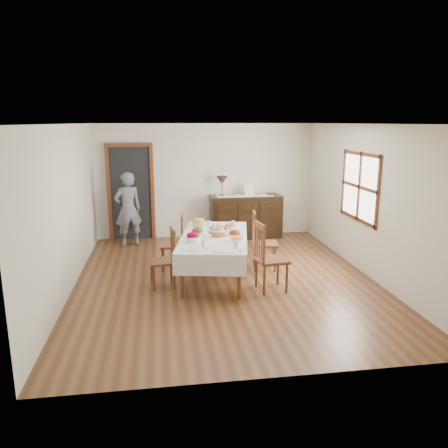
{
  "coord_description": "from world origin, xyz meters",
  "views": [
    {
      "loc": [
        -1.05,
        -6.99,
        2.63
      ],
      "look_at": [
        0.0,
        0.1,
        0.95
      ],
      "focal_mm": 35.0,
      "sensor_mm": 36.0,
      "label": 1
    }
  ],
  "objects": [
    {
      "name": "carrot_bowl",
      "position": [
        0.18,
        0.53,
        0.79
      ],
      "size": [
        0.24,
        0.24,
        0.09
      ],
      "color": "white",
      "rests_on": "dining_table"
    },
    {
      "name": "picture_frame",
      "position": [
        0.97,
        2.66,
        1.12
      ],
      "size": [
        0.22,
        0.08,
        0.28
      ],
      "color": "beige",
      "rests_on": "sideboard"
    },
    {
      "name": "egg_basket",
      "position": [
        -0.07,
        0.49,
        0.78
      ],
      "size": [
        0.28,
        0.28,
        0.11
      ],
      "color": "black",
      "rests_on": "dining_table"
    },
    {
      "name": "chair_right_far",
      "position": [
        0.75,
        0.45,
        0.54
      ],
      "size": [
        0.51,
        0.51,
        1.06
      ],
      "rotation": [
        0.0,
        0.0,
        1.41
      ],
      "color": "#5E2F18",
      "rests_on": "ground"
    },
    {
      "name": "casserole_dish",
      "position": [
        0.17,
        -0.24,
        0.78
      ],
      "size": [
        0.22,
        0.22,
        0.07
      ],
      "color": "white",
      "rests_on": "dining_table"
    },
    {
      "name": "room_shell",
      "position": [
        -0.15,
        0.42,
        1.64
      ],
      "size": [
        5.02,
        6.02,
        2.65
      ],
      "color": "white",
      "rests_on": "ground"
    },
    {
      "name": "glass_far_a",
      "position": [
        -0.17,
        0.87,
        0.79
      ],
      "size": [
        0.07,
        0.07,
        0.09
      ],
      "color": "silver",
      "rests_on": "dining_table"
    },
    {
      "name": "chair_right_near",
      "position": [
        0.61,
        -0.58,
        0.56
      ],
      "size": [
        0.51,
        0.51,
        1.11
      ],
      "rotation": [
        0.0,
        0.0,
        1.68
      ],
      "color": "#5E2F18",
      "rests_on": "ground"
    },
    {
      "name": "pineapple_bowl",
      "position": [
        -0.36,
        0.83,
        0.81
      ],
      "size": [
        0.23,
        0.23,
        0.14
      ],
      "color": "tan",
      "rests_on": "dining_table"
    },
    {
      "name": "person",
      "position": [
        -1.74,
        2.38,
        0.86
      ],
      "size": [
        0.62,
        0.51,
        1.71
      ],
      "primitive_type": "imported",
      "rotation": [
        0.0,
        0.0,
        3.52
      ],
      "color": "slate",
      "rests_on": "ground"
    },
    {
      "name": "butter_dish",
      "position": [
        -0.3,
        -0.06,
        0.78
      ],
      "size": [
        0.15,
        0.11,
        0.07
      ],
      "color": "white",
      "rests_on": "dining_table"
    },
    {
      "name": "ground",
      "position": [
        0.0,
        0.0,
        0.0
      ],
      "size": [
        6.0,
        6.0,
        0.0
      ],
      "primitive_type": "plane",
      "color": "brown"
    },
    {
      "name": "glass_far_b",
      "position": [
        0.27,
        0.77,
        0.8
      ],
      "size": [
        0.07,
        0.07,
        0.1
      ],
      "color": "silver",
      "rests_on": "dining_table"
    },
    {
      "name": "chair_left_far",
      "position": [
        -0.82,
        0.69,
        0.51
      ],
      "size": [
        0.44,
        0.44,
        1.0
      ],
      "rotation": [
        0.0,
        0.0,
        -1.61
      ],
      "color": "#5E2F18",
      "rests_on": "ground"
    },
    {
      "name": "bread_basket",
      "position": [
        -0.11,
        0.1,
        0.82
      ],
      "size": [
        0.29,
        0.29,
        0.17
      ],
      "color": "#97562C",
      "rests_on": "dining_table"
    },
    {
      "name": "setting_left",
      "position": [
        -0.52,
        -0.6,
        0.77
      ],
      "size": [
        0.44,
        0.31,
        0.1
      ],
      "color": "white",
      "rests_on": "dining_table"
    },
    {
      "name": "dining_table",
      "position": [
        -0.17,
        0.12,
        0.66
      ],
      "size": [
        1.49,
        2.33,
        0.75
      ],
      "rotation": [
        0.0,
        0.0,
        -0.19
      ],
      "color": "white",
      "rests_on": "ground"
    },
    {
      "name": "table_lamp",
      "position": [
        0.34,
        2.69,
        1.34
      ],
      "size": [
        0.26,
        0.26,
        0.46
      ],
      "color": "brown",
      "rests_on": "sideboard"
    },
    {
      "name": "runner",
      "position": [
        0.87,
        2.69,
        0.99
      ],
      "size": [
        1.3,
        0.35,
        0.01
      ],
      "color": "white",
      "rests_on": "sideboard"
    },
    {
      "name": "ham_platter_a",
      "position": [
        -0.43,
        0.36,
        0.77
      ],
      "size": [
        0.32,
        0.32,
        0.11
      ],
      "color": "white",
      "rests_on": "dining_table"
    },
    {
      "name": "ham_platter_b",
      "position": [
        0.19,
        0.12,
        0.77
      ],
      "size": [
        0.32,
        0.32,
        0.11
      ],
      "color": "white",
      "rests_on": "dining_table"
    },
    {
      "name": "sideboard",
      "position": [
        0.9,
        2.72,
        0.49
      ],
      "size": [
        1.64,
        0.59,
        0.98
      ],
      "color": "black",
      "rests_on": "ground"
    },
    {
      "name": "deco_bowl",
      "position": [
        1.5,
        2.71,
        1.01
      ],
      "size": [
        0.2,
        0.2,
        0.06
      ],
      "color": "#5E2F18",
      "rests_on": "sideboard"
    },
    {
      "name": "setting_right",
      "position": [
        -0.04,
        -0.77,
        0.77
      ],
      "size": [
        0.44,
        0.31,
        0.1
      ],
      "color": "white",
      "rests_on": "dining_table"
    },
    {
      "name": "chair_left_near",
      "position": [
        -1.0,
        -0.19,
        0.49
      ],
      "size": [
        0.45,
        0.45,
        0.97
      ],
      "rotation": [
        0.0,
        0.0,
        -1.45
      ],
      "color": "#5E2F18",
      "rests_on": "ground"
    },
    {
      "name": "beet_bowl",
      "position": [
        -0.55,
        -0.22,
        0.82
      ],
      "size": [
        0.22,
        0.22,
        0.16
      ],
      "color": "white",
      "rests_on": "dining_table"
    }
  ]
}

